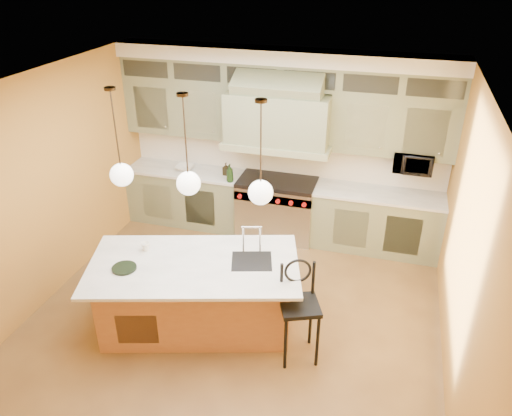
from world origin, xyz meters
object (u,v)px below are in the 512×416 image
(kitchen_island, at_px, (197,293))
(microwave, at_px, (413,162))
(range, at_px, (277,207))
(counter_stool, at_px, (299,306))

(kitchen_island, relative_size, microwave, 4.95)
(range, xyz_separation_m, kitchen_island, (-0.39, -2.39, -0.01))
(kitchen_island, bearing_deg, counter_stool, -23.55)
(range, height_order, microwave, microwave)
(counter_stool, distance_m, microwave, 2.96)
(range, relative_size, counter_stool, 1.01)
(kitchen_island, bearing_deg, range, 64.11)
(kitchen_island, distance_m, microwave, 3.56)
(counter_stool, bearing_deg, range, 86.23)
(range, bearing_deg, counter_stool, -70.82)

